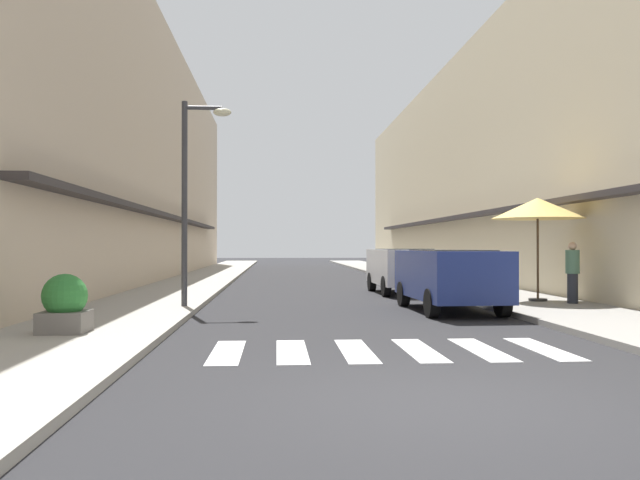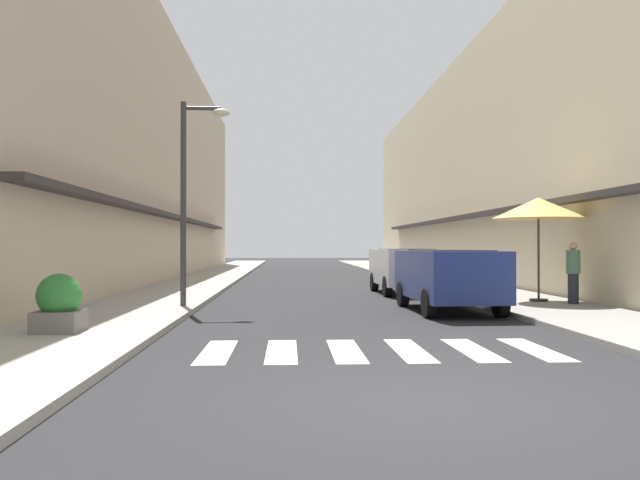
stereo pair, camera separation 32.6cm
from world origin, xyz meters
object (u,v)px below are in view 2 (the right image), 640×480
Objects in this scene: cafe_umbrella at (538,209)px; pedestrian_walking_near at (573,272)px; parked_car_near at (448,273)px; planter_corner at (59,304)px; parked_car_mid at (405,266)px; street_lamp at (192,180)px.

cafe_umbrella is 1.88m from pedestrian_walking_near.
pedestrian_walking_near reaches higher than parked_car_near.
parked_car_near is 1.55× the size of cafe_umbrella.
planter_corner is at bearing -151.53° from parked_car_near.
cafe_umbrella reaches higher than planter_corner.
pedestrian_walking_near reaches higher than planter_corner.
parked_car_mid reaches higher than planter_corner.
parked_car_mid is at bearing 156.00° from pedestrian_walking_near.
parked_car_near is 4.28× the size of planter_corner.
planter_corner is (-7.65, -4.15, -0.33)m from parked_car_near.
pedestrian_walking_near is (3.32, 0.62, 0.00)m from parked_car_near.
parked_car_near is 1.06× the size of parked_car_mid.
parked_car_near is 2.72× the size of pedestrian_walking_near.
planter_corner is (-10.39, -5.54, -1.95)m from cafe_umbrella.
parked_car_near is 0.85× the size of street_lamp.
pedestrian_walking_near is at bearing 0.44° from street_lamp.
street_lamp is 1.82× the size of cafe_umbrella.
planter_corner is at bearing -127.69° from parked_car_mid.
pedestrian_walking_near is (3.32, -5.13, 0.00)m from parked_car_mid.
parked_car_near is at bearing -90.00° from parked_car_mid.
street_lamp is at bearing 72.08° from planter_corner.
parked_car_mid is at bearing 52.31° from planter_corner.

